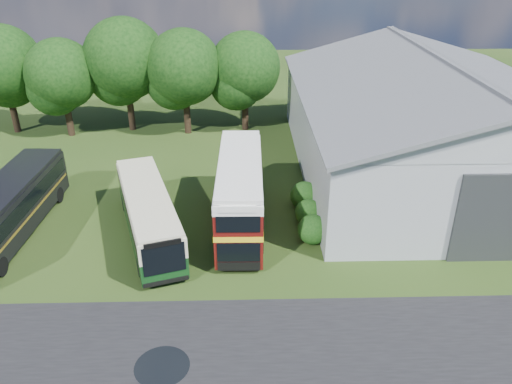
{
  "coord_description": "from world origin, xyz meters",
  "views": [
    {
      "loc": [
        1.83,
        -17.53,
        15.09
      ],
      "look_at": [
        2.51,
        8.0,
        2.12
      ],
      "focal_mm": 35.0,
      "sensor_mm": 36.0,
      "label": 1
    }
  ],
  "objects_px": {
    "storage_shed": "(430,113)",
    "bus_green_single": "(148,213)",
    "bus_maroon_double": "(240,194)",
    "bus_dark_single": "(9,209)"
  },
  "relations": [
    {
      "from": "storage_shed",
      "to": "bus_green_single",
      "type": "bearing_deg",
      "value": -153.55
    },
    {
      "from": "bus_maroon_double",
      "to": "bus_dark_single",
      "type": "height_order",
      "value": "bus_maroon_double"
    },
    {
      "from": "bus_maroon_double",
      "to": "bus_dark_single",
      "type": "relative_size",
      "value": 0.87
    },
    {
      "from": "storage_shed",
      "to": "bus_dark_single",
      "type": "distance_m",
      "value": 27.87
    },
    {
      "from": "bus_green_single",
      "to": "bus_maroon_double",
      "type": "bearing_deg",
      "value": -6.34
    },
    {
      "from": "bus_green_single",
      "to": "bus_maroon_double",
      "type": "height_order",
      "value": "bus_maroon_double"
    },
    {
      "from": "bus_green_single",
      "to": "bus_maroon_double",
      "type": "relative_size",
      "value": 1.06
    },
    {
      "from": "storage_shed",
      "to": "bus_maroon_double",
      "type": "relative_size",
      "value": 2.54
    },
    {
      "from": "storage_shed",
      "to": "bus_dark_single",
      "type": "height_order",
      "value": "storage_shed"
    },
    {
      "from": "storage_shed",
      "to": "bus_maroon_double",
      "type": "bearing_deg",
      "value": -148.64
    }
  ]
}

